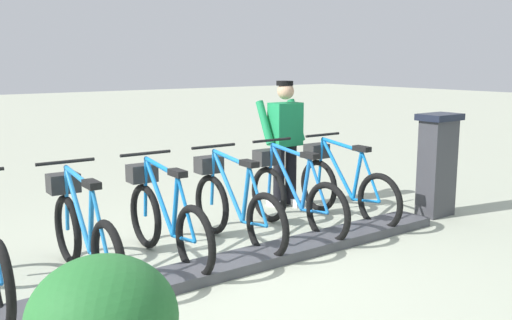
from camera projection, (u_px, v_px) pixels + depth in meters
name	position (u px, v px, depth m)	size (l,w,h in m)	color
ground_plane	(217.00, 273.00, 5.30)	(60.00, 60.00, 0.00)	#ABB19B
dock_rail_base	(217.00, 268.00, 5.30)	(0.44, 5.67, 0.10)	#47474C
payment_kiosk	(437.00, 163.00, 7.17)	(0.36, 0.52, 1.28)	#38383D
bike_docked_0	(343.00, 185.00, 7.04)	(1.72, 0.54, 1.02)	black
bike_docked_1	(292.00, 194.00, 6.56)	(1.72, 0.54, 1.02)	black
bike_docked_2	(233.00, 204.00, 6.09)	(1.72, 0.54, 1.02)	black
bike_docked_3	(165.00, 217.00, 5.61)	(1.72, 0.54, 1.02)	black
bike_docked_4	(83.00, 232.00, 5.13)	(1.72, 0.54, 1.02)	black
worker_near_rack	(285.00, 139.00, 7.59)	(0.47, 0.63, 1.66)	white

